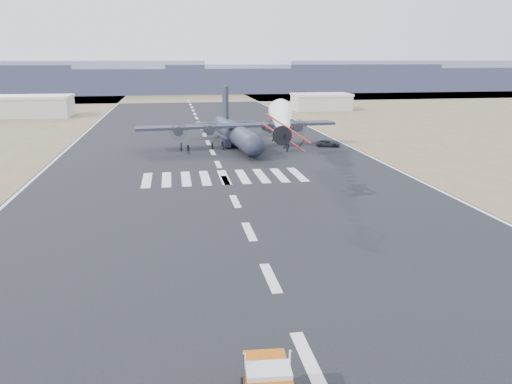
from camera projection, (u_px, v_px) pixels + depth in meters
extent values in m
plane|color=black|center=(307.00, 358.00, 31.41)|extent=(500.00, 500.00, 0.00)
cube|color=brown|center=(186.00, 96.00, 250.43)|extent=(500.00, 80.00, 0.00)
cube|color=gray|center=(61.00, 77.00, 266.35)|extent=(150.00, 50.00, 17.00)
cube|color=gray|center=(184.00, 80.00, 277.31)|extent=(150.00, 50.00, 13.00)
cube|color=gray|center=(298.00, 77.00, 287.49)|extent=(150.00, 50.00, 15.00)
cube|color=gray|center=(403.00, 75.00, 297.66)|extent=(150.00, 50.00, 17.00)
cube|color=gray|center=(502.00, 78.00, 308.62)|extent=(150.00, 50.00, 13.00)
cube|color=#B1AD9D|center=(32.00, 107.00, 160.36)|extent=(24.00, 14.00, 6.00)
cube|color=silver|center=(31.00, 97.00, 159.50)|extent=(24.50, 14.50, 0.80)
cube|color=#B1AD9D|center=(321.00, 103.00, 180.96)|extent=(20.00, 12.00, 5.20)
cube|color=silver|center=(321.00, 95.00, 180.21)|extent=(20.50, 12.50, 0.80)
cube|color=silver|center=(268.00, 372.00, 25.00)|extent=(2.35, 1.60, 0.45)
cube|color=#BF510B|center=(265.00, 378.00, 26.64)|extent=(2.38, 1.96, 2.35)
cylinder|color=black|center=(281.00, 384.00, 28.10)|extent=(0.43, 1.02, 0.99)
cylinder|color=red|center=(285.00, 135.00, 63.56)|extent=(1.99, 5.52, 0.98)
sphere|color=black|center=(285.00, 131.00, 63.67)|extent=(0.76, 0.76, 0.76)
cylinder|color=black|center=(286.00, 138.00, 61.04)|extent=(1.19, 0.85, 1.09)
cylinder|color=black|center=(286.00, 138.00, 60.68)|extent=(2.36, 0.49, 2.39)
cube|color=red|center=(285.00, 138.00, 63.24)|extent=(5.70, 2.13, 3.54)
cube|color=red|center=(286.00, 128.00, 62.59)|extent=(5.88, 2.17, 3.65)
cube|color=red|center=(285.00, 128.00, 65.84)|extent=(0.29, 0.98, 1.09)
cube|color=red|center=(285.00, 132.00, 65.98)|extent=(2.28, 1.16, 0.09)
cylinder|color=black|center=(278.00, 146.00, 63.08)|extent=(0.22, 0.49, 0.48)
cylinder|color=black|center=(292.00, 146.00, 63.04)|extent=(0.22, 0.49, 0.48)
sphere|color=white|center=(285.00, 131.00, 66.19)|extent=(0.76, 0.76, 0.76)
sphere|color=white|center=(284.00, 129.00, 68.70)|extent=(1.11, 1.11, 1.11)
sphere|color=white|center=(283.00, 126.00, 71.21)|extent=(1.46, 1.46, 1.46)
sphere|color=white|center=(283.00, 123.00, 73.72)|extent=(1.81, 1.81, 1.81)
sphere|color=white|center=(282.00, 121.00, 76.23)|extent=(2.15, 2.15, 2.15)
sphere|color=white|center=(282.00, 119.00, 78.75)|extent=(2.50, 2.50, 2.50)
sphere|color=white|center=(282.00, 117.00, 81.26)|extent=(2.85, 2.85, 2.85)
sphere|color=white|center=(281.00, 115.00, 83.77)|extent=(3.20, 3.20, 3.20)
sphere|color=white|center=(281.00, 113.00, 86.28)|extent=(3.55, 3.55, 3.55)
sphere|color=white|center=(280.00, 111.00, 88.79)|extent=(3.89, 3.89, 3.89)
sphere|color=white|center=(280.00, 109.00, 91.30)|extent=(4.24, 4.24, 4.24)
cylinder|color=#212332|center=(237.00, 134.00, 105.30)|extent=(6.56, 29.53, 4.18)
sphere|color=#212332|center=(254.00, 146.00, 91.59)|extent=(4.18, 4.18, 4.18)
cone|color=#212332|center=(224.00, 125.00, 119.00)|extent=(4.68, 6.60, 4.18)
cube|color=#212332|center=(238.00, 125.00, 103.80)|extent=(42.06, 7.79, 0.52)
cylinder|color=#212332|center=(178.00, 130.00, 100.47)|extent=(2.20, 4.11, 1.88)
cylinder|color=#3F3F44|center=(179.00, 132.00, 98.51)|extent=(3.55, 0.34, 3.56)
cylinder|color=#212332|center=(208.00, 129.00, 101.96)|extent=(2.20, 4.11, 1.88)
cylinder|color=#3F3F44|center=(210.00, 131.00, 100.00)|extent=(3.55, 0.34, 3.56)
cylinder|color=#212332|center=(268.00, 127.00, 104.94)|extent=(2.20, 4.11, 1.88)
cylinder|color=#3F3F44|center=(270.00, 129.00, 102.98)|extent=(3.55, 0.34, 3.56)
cylinder|color=#212332|center=(296.00, 126.00, 106.43)|extent=(2.20, 4.11, 1.88)
cylinder|color=#3F3F44|center=(299.00, 128.00, 104.47)|extent=(3.55, 0.34, 3.56)
cube|color=#212332|center=(225.00, 104.00, 115.69)|extent=(1.01, 4.74, 8.37)
cube|color=#212332|center=(225.00, 123.00, 117.32)|extent=(14.85, 4.32, 0.37)
cube|color=#212332|center=(225.00, 141.00, 106.14)|extent=(1.76, 6.36, 1.67)
cylinder|color=black|center=(225.00, 144.00, 106.29)|extent=(0.62, 1.19, 1.15)
cube|color=#212332|center=(246.00, 140.00, 107.23)|extent=(1.76, 6.36, 1.67)
cylinder|color=black|center=(246.00, 143.00, 107.38)|extent=(0.62, 1.19, 1.15)
cylinder|color=black|center=(250.00, 155.00, 95.11)|extent=(0.49, 0.97, 0.94)
imported|color=black|center=(328.00, 143.00, 106.20)|extent=(5.55, 3.85, 1.41)
imported|color=black|center=(181.00, 147.00, 100.34)|extent=(0.80, 0.85, 1.83)
imported|color=black|center=(261.00, 147.00, 101.68)|extent=(0.90, 0.82, 1.57)
imported|color=black|center=(288.00, 147.00, 100.35)|extent=(0.83, 1.29, 1.85)
imported|color=black|center=(287.00, 147.00, 100.47)|extent=(1.24, 1.07, 1.90)
imported|color=black|center=(222.00, 145.00, 102.74)|extent=(0.97, 0.98, 1.75)
imported|color=black|center=(212.00, 146.00, 102.03)|extent=(0.95, 1.51, 1.55)
imported|color=black|center=(288.00, 145.00, 102.66)|extent=(0.88, 0.86, 1.86)
imported|color=black|center=(188.00, 149.00, 98.22)|extent=(0.97, 0.71, 1.81)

